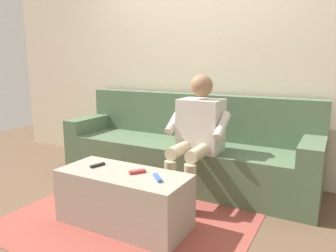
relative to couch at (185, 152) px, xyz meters
The scene contains 9 objects.
ground_plane 0.80m from the couch, 90.00° to the left, with size 8.00×8.00×0.00m, color brown.
back_wall 1.10m from the couch, 90.00° to the right, with size 5.61×0.06×2.68m, color beige.
couch is the anchor object (origin of this frame).
coffee_table 1.08m from the couch, 90.00° to the left, with size 1.00×0.44×0.42m.
person_solo_seated 0.55m from the couch, 129.41° to the left, with size 0.53×0.61×1.12m.
remote_red 1.05m from the couch, 95.81° to the left, with size 0.12×0.04×0.02m, color #B73333.
remote_black 1.10m from the couch, 76.26° to the left, with size 0.13×0.03×0.02m, color black.
remote_blue 1.12m from the couch, 105.56° to the left, with size 0.15×0.03×0.02m, color #3860B7.
floor_rug 0.99m from the couch, 90.00° to the left, with size 1.86×1.60×0.01m, color #9E473D.
Camera 1 is at (-1.38, 2.76, 1.22)m, focal length 34.00 mm.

